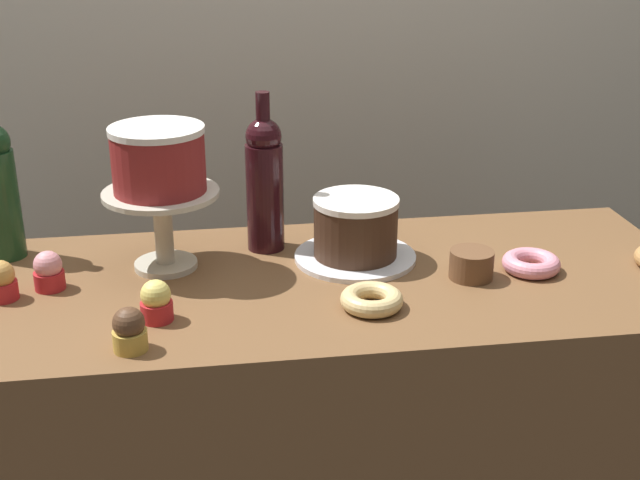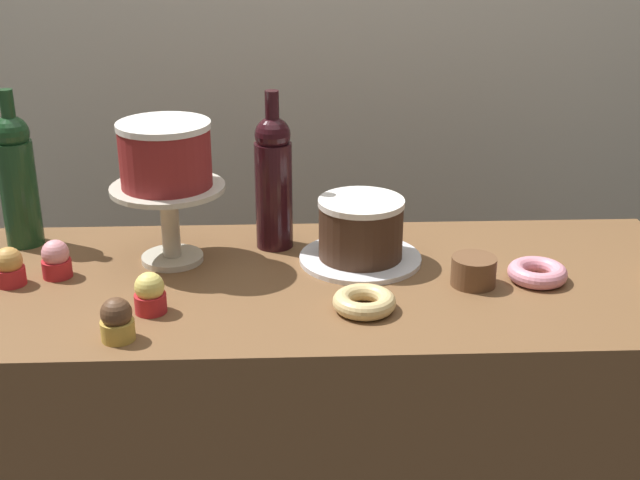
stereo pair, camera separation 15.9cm
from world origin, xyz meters
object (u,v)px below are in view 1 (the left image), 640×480
white_layer_cake (158,159)px  chocolate_round_cake (356,227)px  wine_bottle_dark_red (265,181)px  donut_glazed (372,300)px  cupcake_lemon (156,302)px  cake_stand_pedestal (162,216)px  cupcake_chocolate (129,330)px  cupcake_caramel (1,282)px  cookie_stack (471,264)px  donut_pink (531,263)px  cupcake_strawberry (49,271)px

white_layer_cake → chocolate_round_cake: size_ratio=1.05×
wine_bottle_dark_red → donut_glazed: size_ratio=2.91×
wine_bottle_dark_red → cupcake_lemon: (-0.21, -0.29, -0.11)m
cake_stand_pedestal → cupcake_chocolate: cake_stand_pedestal is taller
cupcake_caramel → donut_glazed: cupcake_caramel is taller
white_layer_cake → donut_glazed: white_layer_cake is taller
donut_glazed → cookie_stack: cookie_stack is taller
donut_pink → cupcake_caramel: bearing=178.7°
wine_bottle_dark_red → donut_pink: wine_bottle_dark_red is taller
cupcake_strawberry → donut_glazed: 0.60m
wine_bottle_dark_red → cupcake_strawberry: 0.45m
cake_stand_pedestal → wine_bottle_dark_red: bearing=19.3°
cake_stand_pedestal → wine_bottle_dark_red: (0.20, 0.07, 0.04)m
white_layer_cake → wine_bottle_dark_red: bearing=19.3°
chocolate_round_cake → cookie_stack: chocolate_round_cake is taller
cupcake_caramel → chocolate_round_cake: bearing=7.3°
cupcake_strawberry → wine_bottle_dark_red: bearing=18.4°
chocolate_round_cake → cupcake_strawberry: size_ratio=2.28×
cupcake_caramel → cupcake_chocolate: size_ratio=1.00×
cupcake_caramel → cookie_stack: cupcake_caramel is taller
white_layer_cake → donut_glazed: (0.36, -0.23, -0.20)m
donut_pink → white_layer_cake: bearing=170.0°
cupcake_strawberry → cookie_stack: size_ratio=0.88×
cupcake_chocolate → cupcake_lemon: (0.04, 0.10, 0.00)m
donut_glazed → donut_pink: (0.34, 0.11, 0.00)m
white_layer_cake → wine_bottle_dark_red: 0.23m
chocolate_round_cake → cupcake_chocolate: chocolate_round_cake is taller
donut_pink → cookie_stack: cookie_stack is taller
cake_stand_pedestal → donut_pink: 0.72m
chocolate_round_cake → donut_pink: chocolate_round_cake is taller
donut_glazed → donut_pink: 0.36m
cupcake_lemon → cupcake_strawberry: (-0.20, 0.16, 0.00)m
cupcake_caramel → donut_glazed: size_ratio=0.66×
cupcake_strawberry → donut_pink: (0.91, -0.06, -0.02)m
donut_glazed → cupcake_caramel: bearing=168.5°
cupcake_caramel → white_layer_cake: bearing=19.2°
cupcake_strawberry → donut_pink: 0.91m
white_layer_cake → cupcake_chocolate: size_ratio=2.40×
white_layer_cake → cupcake_lemon: size_ratio=2.40×
cupcake_chocolate → cupcake_lemon: size_ratio=1.00×
cake_stand_pedestal → cupcake_lemon: cake_stand_pedestal is taller
donut_glazed → cupcake_strawberry: bearing=163.8°
cupcake_caramel → cupcake_strawberry: same height
chocolate_round_cake → cupcake_chocolate: bearing=-144.2°
cupcake_chocolate → donut_pink: size_ratio=0.66×
chocolate_round_cake → cupcake_caramel: 0.67m
cupcake_lemon → donut_glazed: (0.37, -0.01, -0.02)m
cookie_stack → cake_stand_pedestal: bearing=166.8°
wine_bottle_dark_red → donut_glazed: bearing=-62.4°
cupcake_lemon → cupcake_caramel: bearing=156.1°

